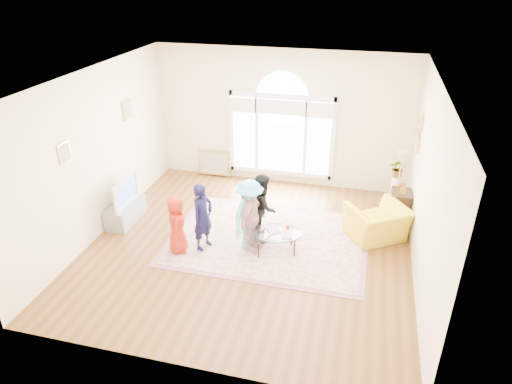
% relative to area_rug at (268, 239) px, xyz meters
% --- Properties ---
extents(ground, '(6.00, 6.00, 0.00)m').
position_rel_area_rug_xyz_m(ground, '(-0.31, -0.33, -0.01)').
color(ground, brown).
rests_on(ground, ground).
extents(room_shell, '(6.00, 6.00, 6.00)m').
position_rel_area_rug_xyz_m(room_shell, '(-0.30, 2.51, 1.56)').
color(room_shell, beige).
rests_on(room_shell, ground).
extents(area_rug, '(3.60, 2.60, 0.02)m').
position_rel_area_rug_xyz_m(area_rug, '(0.00, 0.00, 0.00)').
color(area_rug, beige).
rests_on(area_rug, ground).
extents(rug_border, '(3.80, 2.80, 0.01)m').
position_rel_area_rug_xyz_m(rug_border, '(-0.00, 0.00, -0.00)').
color(rug_border, '#995B69').
rests_on(rug_border, ground).
extents(tv_console, '(0.45, 1.00, 0.42)m').
position_rel_area_rug_xyz_m(tv_console, '(-3.06, -0.03, 0.20)').
color(tv_console, gray).
rests_on(tv_console, ground).
extents(television, '(0.17, 0.99, 0.57)m').
position_rel_area_rug_xyz_m(television, '(-3.05, -0.03, 0.70)').
color(television, black).
rests_on(television, tv_console).
extents(coffee_table, '(1.20, 0.96, 0.54)m').
position_rel_area_rug_xyz_m(coffee_table, '(0.21, -0.36, 0.39)').
color(coffee_table, silver).
rests_on(coffee_table, ground).
extents(armchair, '(1.39, 1.36, 0.69)m').
position_rel_area_rug_xyz_m(armchair, '(2.03, 0.58, 0.33)').
color(armchair, gold).
rests_on(armchair, ground).
extents(side_cabinet, '(0.40, 0.50, 0.70)m').
position_rel_area_rug_xyz_m(side_cabinet, '(2.47, 1.34, 0.34)').
color(side_cabinet, black).
rests_on(side_cabinet, ground).
extents(floor_lamp, '(0.31, 0.31, 1.51)m').
position_rel_area_rug_xyz_m(floor_lamp, '(2.38, 1.51, 1.27)').
color(floor_lamp, black).
rests_on(floor_lamp, ground).
extents(plant_pedestal, '(0.20, 0.20, 0.70)m').
position_rel_area_rug_xyz_m(plant_pedestal, '(2.39, 2.05, 0.34)').
color(plant_pedestal, white).
rests_on(plant_pedestal, ground).
extents(potted_plant, '(0.39, 0.34, 0.41)m').
position_rel_area_rug_xyz_m(potted_plant, '(2.39, 2.05, 0.90)').
color(potted_plant, '#33722D').
rests_on(potted_plant, plant_pedestal).
extents(leaning_picture, '(0.80, 0.14, 0.62)m').
position_rel_area_rug_xyz_m(leaning_picture, '(-1.98, 2.57, -0.01)').
color(leaning_picture, tan).
rests_on(leaning_picture, ground).
extents(child_red, '(0.51, 0.63, 1.11)m').
position_rel_area_rug_xyz_m(child_red, '(-1.55, -0.79, 0.57)').
color(child_red, '#A92211').
rests_on(child_red, area_rug).
extents(child_navy, '(0.47, 0.56, 1.31)m').
position_rel_area_rug_xyz_m(child_navy, '(-1.12, -0.56, 0.67)').
color(child_navy, black).
rests_on(child_navy, area_rug).
extents(child_black, '(0.66, 0.76, 1.34)m').
position_rel_area_rug_xyz_m(child_black, '(-0.14, 0.05, 0.68)').
color(child_black, black).
rests_on(child_black, area_rug).
extents(child_pink, '(0.44, 0.82, 1.32)m').
position_rel_area_rug_xyz_m(child_pink, '(-0.24, -0.42, 0.67)').
color(child_pink, '#E1A5A8').
rests_on(child_pink, area_rug).
extents(child_blue, '(0.79, 1.02, 1.39)m').
position_rel_area_rug_xyz_m(child_blue, '(-0.28, -0.35, 0.71)').
color(child_blue, '#62C5F2').
rests_on(child_blue, area_rug).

